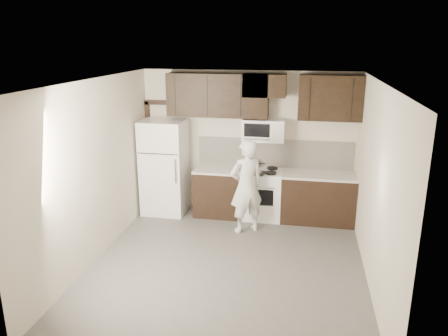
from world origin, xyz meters
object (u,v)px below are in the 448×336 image
(person, at_px, (246,186))
(microwave, at_px, (263,130))
(stove, at_px, (261,194))
(refrigerator, at_px, (165,167))

(person, bearing_deg, microwave, -136.87)
(stove, xyz_separation_m, refrigerator, (-1.85, -0.05, 0.44))
(refrigerator, bearing_deg, microwave, 5.15)
(microwave, height_order, person, microwave)
(microwave, distance_m, refrigerator, 2.00)
(stove, distance_m, person, 0.79)
(person, bearing_deg, stove, -139.14)
(refrigerator, distance_m, person, 1.77)
(microwave, relative_size, person, 0.46)
(refrigerator, relative_size, person, 1.09)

